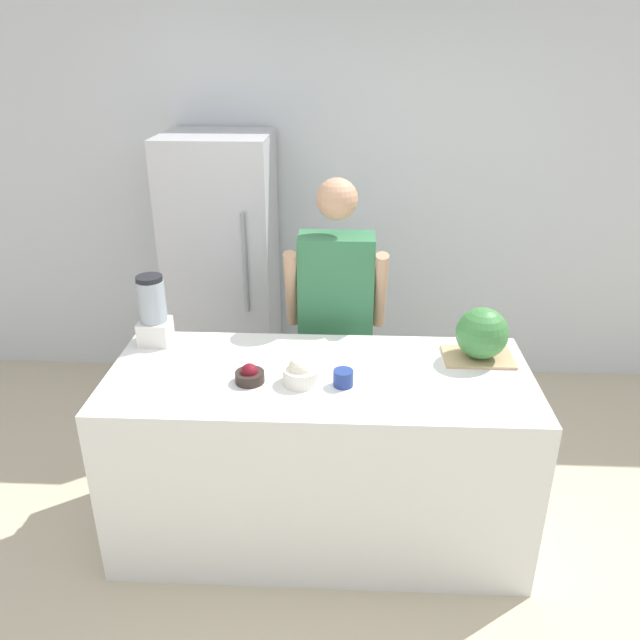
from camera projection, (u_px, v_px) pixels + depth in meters
ground_plane at (315, 589)px, 2.87m from camera, size 14.00×14.00×0.00m
wall_back at (331, 199)px, 4.29m from camera, size 8.00×0.06×2.60m
counter_island at (320, 454)px, 3.05m from camera, size 1.96×0.82×0.91m
refrigerator at (224, 272)px, 4.15m from camera, size 0.67×0.68×1.79m
person at (336, 324)px, 3.48m from camera, size 0.55×0.27×1.67m
cutting_board at (478, 357)px, 3.00m from camera, size 0.33×0.23×0.01m
watermelon at (482, 333)px, 2.94m from camera, size 0.25×0.25×0.25m
bowl_cherries at (250, 375)px, 2.78m from camera, size 0.13×0.13×0.09m
bowl_cream at (301, 372)px, 2.76m from camera, size 0.16×0.16×0.13m
bowl_small_blue at (343, 378)px, 2.75m from camera, size 0.09×0.09×0.07m
blender at (153, 312)px, 3.09m from camera, size 0.15×0.15×0.36m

